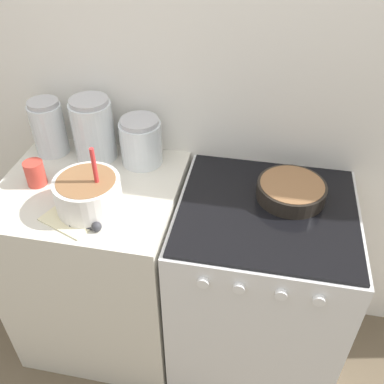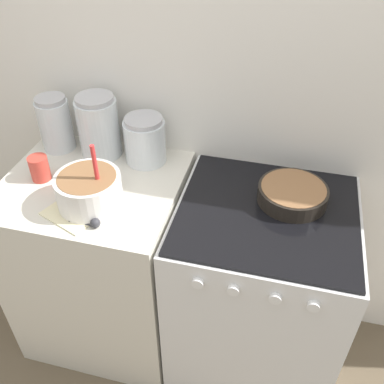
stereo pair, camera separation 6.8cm
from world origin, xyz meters
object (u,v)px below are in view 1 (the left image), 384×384
at_px(stove, 256,288).
at_px(storage_jar_middle, 94,133).
at_px(storage_jar_right, 141,144).
at_px(tin_can, 35,173).
at_px(mixing_bowl, 88,193).
at_px(storage_jar_left, 49,131).
at_px(baking_pan, 291,190).

bearing_deg(stove, storage_jar_middle, 164.33).
xyz_separation_m(storage_jar_middle, storage_jar_right, (0.20, -0.00, -0.03)).
bearing_deg(storage_jar_right, tin_can, -147.65).
bearing_deg(mixing_bowl, storage_jar_left, 132.51).
bearing_deg(baking_pan, tin_can, -173.88).
height_order(baking_pan, storage_jar_left, storage_jar_left).
bearing_deg(stove, baking_pan, 46.91).
height_order(storage_jar_left, storage_jar_right, storage_jar_left).
bearing_deg(storage_jar_right, stove, -21.06).
distance_m(storage_jar_left, tin_can, 0.24).
relative_size(stove, storage_jar_right, 4.59).
relative_size(baking_pan, tin_can, 2.56).
bearing_deg(stove, mixing_bowl, -169.37).
bearing_deg(tin_can, storage_jar_right, 32.35).
relative_size(storage_jar_middle, tin_can, 2.66).
relative_size(baking_pan, storage_jar_middle, 0.96).
bearing_deg(baking_pan, storage_jar_left, 173.04).
xyz_separation_m(mixing_bowl, storage_jar_left, (-0.30, 0.33, 0.03)).
distance_m(stove, storage_jar_right, 0.80).
height_order(mixing_bowl, storage_jar_middle, storage_jar_middle).
distance_m(stove, storage_jar_middle, 0.96).
relative_size(storage_jar_left, tin_can, 2.38).
bearing_deg(tin_can, storage_jar_middle, 54.93).
bearing_deg(storage_jar_right, storage_jar_left, 180.00).
distance_m(stove, storage_jar_left, 1.12).
relative_size(mixing_bowl, baking_pan, 1.02).
xyz_separation_m(storage_jar_left, storage_jar_middle, (0.20, 0.00, 0.01)).
bearing_deg(baking_pan, mixing_bowl, -164.19).
height_order(stove, storage_jar_middle, storage_jar_middle).
distance_m(mixing_bowl, storage_jar_left, 0.45).
height_order(stove, storage_jar_right, storage_jar_right).
bearing_deg(tin_can, storage_jar_left, 99.91).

